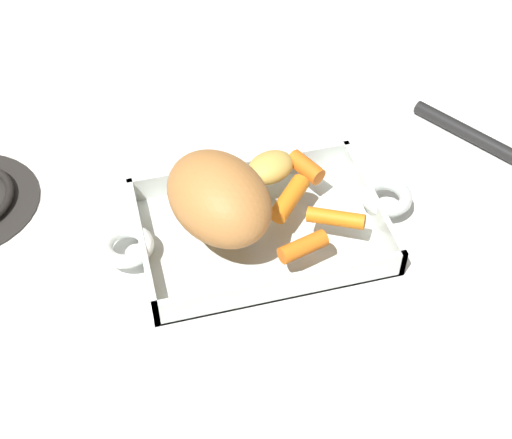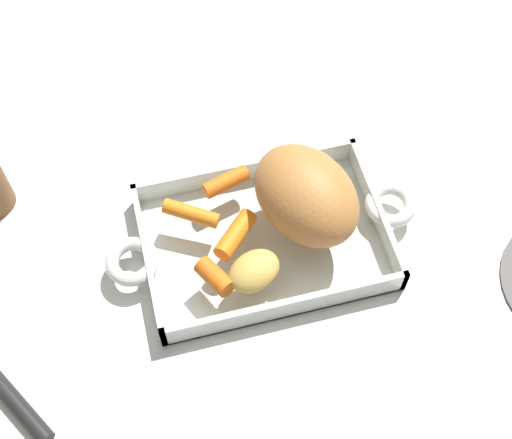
{
  "view_description": "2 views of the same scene",
  "coord_description": "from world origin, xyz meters",
  "px_view_note": "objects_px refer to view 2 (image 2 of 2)",
  "views": [
    {
      "loc": [
        -0.16,
        -0.59,
        0.67
      ],
      "look_at": [
        -0.01,
        -0.02,
        0.06
      ],
      "focal_mm": 51.36,
      "sensor_mm": 36.0,
      "label": 1
    },
    {
      "loc": [
        0.12,
        0.41,
        0.77
      ],
      "look_at": [
        0.01,
        -0.0,
        0.06
      ],
      "focal_mm": 49.73,
      "sensor_mm": 36.0,
      "label": 2
    }
  ],
  "objects_px": {
    "baby_carrot_northeast": "(235,235)",
    "pork_roast": "(306,195)",
    "baby_carrot_northwest": "(226,182)",
    "roasting_dish": "(265,238)",
    "potato_golden_small": "(254,271)",
    "baby_carrot_long": "(215,277)",
    "baby_carrot_short": "(191,213)"
  },
  "relations": [
    {
      "from": "potato_golden_small",
      "to": "roasting_dish",
      "type": "bearing_deg",
      "value": -115.15
    },
    {
      "from": "baby_carrot_northeast",
      "to": "potato_golden_small",
      "type": "bearing_deg",
      "value": 99.37
    },
    {
      "from": "roasting_dish",
      "to": "baby_carrot_northwest",
      "type": "distance_m",
      "value": 0.08
    },
    {
      "from": "roasting_dish",
      "to": "baby_carrot_short",
      "type": "relative_size",
      "value": 5.7
    },
    {
      "from": "baby_carrot_northwest",
      "to": "baby_carrot_short",
      "type": "relative_size",
      "value": 0.85
    },
    {
      "from": "baby_carrot_long",
      "to": "baby_carrot_northeast",
      "type": "relative_size",
      "value": 0.73
    },
    {
      "from": "baby_carrot_northeast",
      "to": "pork_roast",
      "type": "bearing_deg",
      "value": -172.41
    },
    {
      "from": "potato_golden_small",
      "to": "baby_carrot_northwest",
      "type": "bearing_deg",
      "value": -88.78
    },
    {
      "from": "baby_carrot_long",
      "to": "potato_golden_small",
      "type": "height_order",
      "value": "potato_golden_small"
    },
    {
      "from": "baby_carrot_short",
      "to": "baby_carrot_northeast",
      "type": "relative_size",
      "value": 1.05
    },
    {
      "from": "baby_carrot_northwest",
      "to": "potato_golden_small",
      "type": "xyz_separation_m",
      "value": [
        -0.0,
        0.13,
        0.01
      ]
    },
    {
      "from": "baby_carrot_northwest",
      "to": "baby_carrot_long",
      "type": "height_order",
      "value": "baby_carrot_long"
    },
    {
      "from": "baby_carrot_short",
      "to": "baby_carrot_northwest",
      "type": "bearing_deg",
      "value": -146.4
    },
    {
      "from": "baby_carrot_long",
      "to": "potato_golden_small",
      "type": "xyz_separation_m",
      "value": [
        -0.04,
        0.01,
        0.0
      ]
    },
    {
      "from": "roasting_dish",
      "to": "pork_roast",
      "type": "distance_m",
      "value": 0.09
    },
    {
      "from": "roasting_dish",
      "to": "baby_carrot_long",
      "type": "distance_m",
      "value": 0.1
    },
    {
      "from": "baby_carrot_long",
      "to": "potato_golden_small",
      "type": "bearing_deg",
      "value": 172.07
    },
    {
      "from": "roasting_dish",
      "to": "baby_carrot_northeast",
      "type": "relative_size",
      "value": 5.99
    },
    {
      "from": "baby_carrot_short",
      "to": "potato_golden_small",
      "type": "bearing_deg",
      "value": 118.86
    },
    {
      "from": "baby_carrot_short",
      "to": "baby_carrot_long",
      "type": "bearing_deg",
      "value": 95.61
    },
    {
      "from": "roasting_dish",
      "to": "potato_golden_small",
      "type": "relative_size",
      "value": 6.12
    },
    {
      "from": "pork_roast",
      "to": "potato_golden_small",
      "type": "relative_size",
      "value": 2.27
    },
    {
      "from": "pork_roast",
      "to": "baby_carrot_long",
      "type": "distance_m",
      "value": 0.14
    },
    {
      "from": "baby_carrot_northeast",
      "to": "baby_carrot_short",
      "type": "bearing_deg",
      "value": -43.8
    },
    {
      "from": "baby_carrot_northwest",
      "to": "baby_carrot_northeast",
      "type": "bearing_deg",
      "value": 85.37
    },
    {
      "from": "baby_carrot_northeast",
      "to": "potato_golden_small",
      "type": "relative_size",
      "value": 1.02
    },
    {
      "from": "baby_carrot_northwest",
      "to": "baby_carrot_short",
      "type": "xyz_separation_m",
      "value": [
        0.05,
        0.03,
        -0.0
      ]
    },
    {
      "from": "roasting_dish",
      "to": "baby_carrot_northwest",
      "type": "xyz_separation_m",
      "value": [
        0.03,
        -0.07,
        0.04
      ]
    },
    {
      "from": "baby_carrot_short",
      "to": "roasting_dish",
      "type": "bearing_deg",
      "value": 156.1
    },
    {
      "from": "pork_roast",
      "to": "baby_carrot_northwest",
      "type": "relative_size",
      "value": 2.5
    },
    {
      "from": "baby_carrot_northeast",
      "to": "potato_golden_small",
      "type": "xyz_separation_m",
      "value": [
        -0.01,
        0.05,
        0.01
      ]
    },
    {
      "from": "pork_roast",
      "to": "baby_carrot_short",
      "type": "distance_m",
      "value": 0.14
    }
  ]
}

